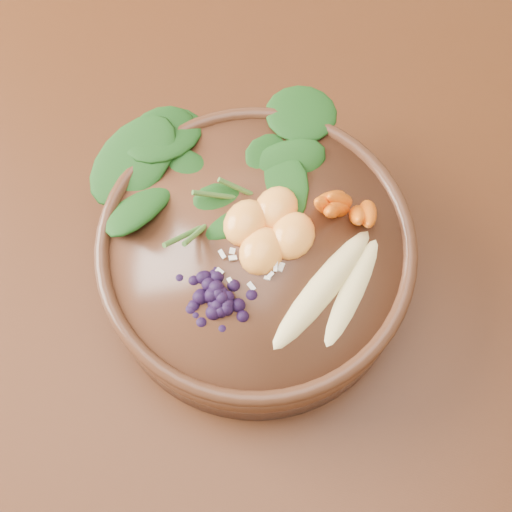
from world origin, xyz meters
TOP-DOWN VIEW (x-y plane):
  - ground at (0.00, 0.00)m, footprint 4.00×4.00m
  - dining_table at (0.00, 0.00)m, footprint 1.60×0.90m
  - stoneware_bowl at (0.07, 0.02)m, footprint 0.31×0.31m
  - kale_heap at (0.04, 0.08)m, footprint 0.20×0.18m
  - carrot_cluster at (0.13, 0.08)m, footprint 0.06×0.06m
  - banana_halves at (0.15, 0.01)m, footprint 0.06×0.15m
  - mandarin_cluster at (0.08, 0.03)m, footprint 0.09×0.10m
  - blueberry_pile at (0.07, -0.04)m, footprint 0.14×0.11m
  - coconut_flakes at (0.07, -0.00)m, footprint 0.09×0.08m

SIDE VIEW (x-z plane):
  - ground at x=0.00m, z-range 0.00..0.00m
  - dining_table at x=0.00m, z-range 0.28..1.03m
  - stoneware_bowl at x=0.07m, z-range 0.75..0.82m
  - coconut_flakes at x=0.07m, z-range 0.82..0.83m
  - banana_halves at x=0.15m, z-range 0.82..0.85m
  - mandarin_cluster at x=0.08m, z-range 0.82..0.85m
  - blueberry_pile at x=0.07m, z-range 0.82..0.86m
  - kale_heap at x=0.04m, z-range 0.82..0.87m
  - carrot_cluster at x=0.13m, z-range 0.82..0.90m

